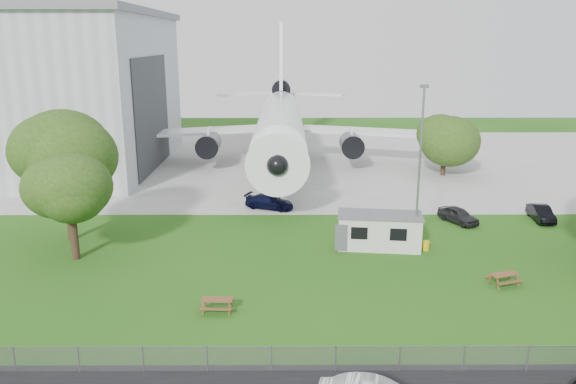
{
  "coord_description": "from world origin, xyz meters",
  "views": [
    {
      "loc": [
        -1.32,
        -32.74,
        15.03
      ],
      "look_at": [
        -1.16,
        8.0,
        4.0
      ],
      "focal_mm": 35.0,
      "sensor_mm": 36.0,
      "label": 1
    }
  ],
  "objects_px": {
    "airliner": "(280,123)",
    "picnic_west": "(218,311)",
    "picnic_east": "(503,285)",
    "site_cabin": "(379,231)"
  },
  "relations": [
    {
      "from": "picnic_east",
      "to": "picnic_west",
      "type": "bearing_deg",
      "value": 172.11
    },
    {
      "from": "picnic_west",
      "to": "picnic_east",
      "type": "bearing_deg",
      "value": 14.18
    },
    {
      "from": "site_cabin",
      "to": "picnic_west",
      "type": "height_order",
      "value": "site_cabin"
    },
    {
      "from": "airliner",
      "to": "site_cabin",
      "type": "xyz_separation_m",
      "value": [
        7.67,
        -29.02,
        -3.96
      ]
    },
    {
      "from": "airliner",
      "to": "site_cabin",
      "type": "height_order",
      "value": "airliner"
    },
    {
      "from": "picnic_west",
      "to": "picnic_east",
      "type": "distance_m",
      "value": 18.13
    },
    {
      "from": "picnic_west",
      "to": "picnic_east",
      "type": "height_order",
      "value": "same"
    },
    {
      "from": "airliner",
      "to": "picnic_east",
      "type": "xyz_separation_m",
      "value": [
        14.52,
        -35.76,
        -5.27
      ]
    },
    {
      "from": "airliner",
      "to": "picnic_west",
      "type": "xyz_separation_m",
      "value": [
        -3.26,
        -39.26,
        -5.27
      ]
    },
    {
      "from": "site_cabin",
      "to": "picnic_east",
      "type": "distance_m",
      "value": 9.7
    }
  ]
}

